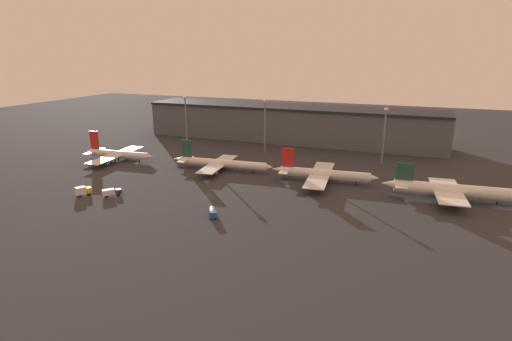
# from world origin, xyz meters

# --- Properties ---
(ground) EXTENTS (600.00, 600.00, 0.00)m
(ground) POSITION_xyz_m (0.00, 0.00, 0.00)
(ground) COLOR #2D2D33
(terminal_building) EXTENTS (172.13, 27.73, 20.42)m
(terminal_building) POSITION_xyz_m (0.00, 102.75, 10.25)
(terminal_building) COLOR #4C515B
(terminal_building) RESTS_ON ground
(airplane_0) EXTENTS (38.07, 37.49, 13.67)m
(airplane_0) POSITION_xyz_m (-63.83, 29.00, 3.03)
(airplane_0) COLOR silver
(airplane_0) RESTS_ON ground
(airplane_1) EXTENTS (47.02, 32.42, 12.66)m
(airplane_1) POSITION_xyz_m (-10.08, 31.94, 3.02)
(airplane_1) COLOR white
(airplane_1) RESTS_ON ground
(airplane_2) EXTENTS (43.10, 38.22, 13.09)m
(airplane_2) POSITION_xyz_m (35.46, 31.58, 3.23)
(airplane_2) COLOR silver
(airplane_2) RESTS_ON ground
(airplane_3) EXTENTS (48.35, 30.21, 12.49)m
(airplane_3) POSITION_xyz_m (82.13, 26.66, 3.78)
(airplane_3) COLOR white
(airplane_3) RESTS_ON ground
(service_vehicle_0) EXTENTS (4.73, 5.85, 3.47)m
(service_vehicle_0) POSITION_xyz_m (-42.18, -16.12, 1.91)
(service_vehicle_0) COLOR gold
(service_vehicle_0) RESTS_ON ground
(service_vehicle_1) EXTENTS (4.77, 6.10, 2.60)m
(service_vehicle_1) POSITION_xyz_m (10.63, -16.49, 1.55)
(service_vehicle_1) COLOR #195199
(service_vehicle_1) RESTS_ON ground
(service_vehicle_2) EXTENTS (5.66, 6.64, 2.72)m
(service_vehicle_2) POSITION_xyz_m (-32.38, -12.75, 1.57)
(service_vehicle_2) COLOR #282D38
(service_vehicle_2) RESTS_ON ground
(lamp_post_0) EXTENTS (1.80, 1.80, 27.66)m
(lamp_post_0) POSITION_xyz_m (-49.12, 68.74, 17.36)
(lamp_post_0) COLOR slate
(lamp_post_0) RESTS_ON ground
(lamp_post_1) EXTENTS (1.80, 1.80, 27.91)m
(lamp_post_1) POSITION_xyz_m (-2.97, 68.74, 17.49)
(lamp_post_1) COLOR slate
(lamp_post_1) RESTS_ON ground
(lamp_post_2) EXTENTS (1.80, 1.80, 26.34)m
(lamp_post_2) POSITION_xyz_m (55.40, 68.74, 16.64)
(lamp_post_2) COLOR slate
(lamp_post_2) RESTS_ON ground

